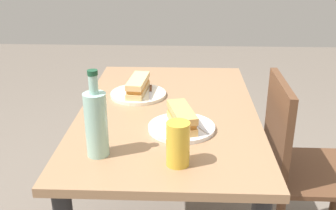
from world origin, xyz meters
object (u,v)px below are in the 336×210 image
at_px(knife_near, 195,122).
at_px(baguette_sandwich_near, 182,117).
at_px(beer_glass, 178,144).
at_px(knife_far, 151,92).
at_px(plate_near, 182,128).
at_px(water_bottle, 96,123).
at_px(dining_table, 168,136).
at_px(plate_far, 138,94).
at_px(chair_far, 297,163).
at_px(baguette_sandwich_far, 138,85).

bearing_deg(knife_near, baguette_sandwich_near, -63.60).
bearing_deg(beer_glass, knife_far, -167.30).
relative_size(plate_near, water_bottle, 0.86).
distance_m(dining_table, plate_far, 0.24).
bearing_deg(beer_glass, knife_near, 167.94).
bearing_deg(water_bottle, knife_far, 166.68).
height_order(chair_far, water_bottle, water_bottle).
bearing_deg(knife_near, dining_table, -146.60).
bearing_deg(water_bottle, knife_near, 124.66).
bearing_deg(plate_near, dining_table, -162.70).
xyz_separation_m(dining_table, plate_near, (0.18, 0.06, 0.13)).
relative_size(plate_far, baguette_sandwich_far, 1.16).
bearing_deg(plate_far, knife_near, 38.23).
distance_m(knife_near, plate_far, 0.40).
relative_size(chair_far, plate_far, 3.52).
relative_size(plate_far, water_bottle, 0.86).
relative_size(dining_table, baguette_sandwich_near, 5.60).
bearing_deg(knife_near, baguette_sandwich_far, -141.77).
bearing_deg(knife_far, dining_table, 28.35).
bearing_deg(chair_far, baguette_sandwich_far, -102.13).
height_order(baguette_sandwich_near, knife_far, baguette_sandwich_near).
bearing_deg(baguette_sandwich_far, baguette_sandwich_near, 30.40).
distance_m(water_bottle, beer_glass, 0.27).
relative_size(plate_far, knife_far, 1.37).
distance_m(baguette_sandwich_far, beer_glass, 0.61).
distance_m(baguette_sandwich_far, knife_far, 0.06).
height_order(baguette_sandwich_far, water_bottle, water_bottle).
distance_m(dining_table, baguette_sandwich_near, 0.26).
relative_size(baguette_sandwich_near, knife_near, 1.27).
bearing_deg(knife_far, knife_near, 30.97).
xyz_separation_m(baguette_sandwich_near, plate_far, (-0.34, -0.20, -0.04)).
relative_size(chair_far, baguette_sandwich_near, 4.17).
bearing_deg(chair_far, knife_near, -70.33).
bearing_deg(knife_near, water_bottle, -55.34).
xyz_separation_m(chair_far, baguette_sandwich_near, (0.19, -0.50, 0.29)).
relative_size(chair_far, knife_near, 5.30).
distance_m(plate_near, knife_near, 0.06).
bearing_deg(beer_glass, dining_table, -173.65).
xyz_separation_m(baguette_sandwich_near, knife_near, (-0.02, 0.05, -0.03)).
height_order(plate_near, plate_far, same).
height_order(baguette_sandwich_near, water_bottle, water_bottle).
bearing_deg(plate_far, dining_table, 42.75).
height_order(baguette_sandwich_far, beer_glass, beer_glass).
distance_m(knife_far, water_bottle, 0.56).
relative_size(dining_table, knife_near, 7.11).
relative_size(baguette_sandwich_far, beer_glass, 1.50).
distance_m(dining_table, knife_near, 0.24).
bearing_deg(baguette_sandwich_far, beer_glass, 17.83).
xyz_separation_m(knife_far, water_bottle, (0.54, -0.13, 0.10)).
distance_m(plate_near, plate_far, 0.39).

